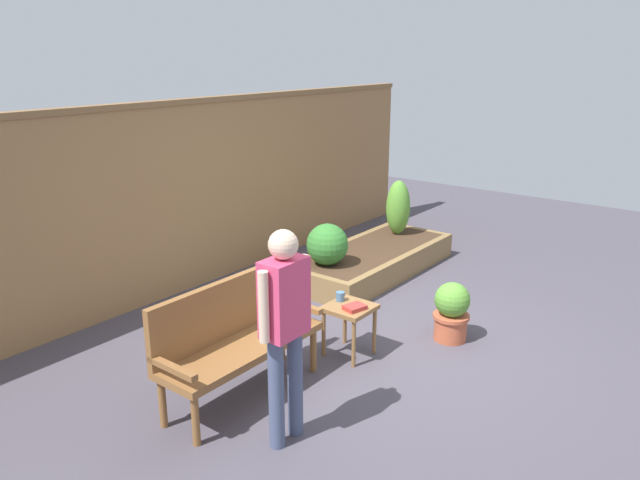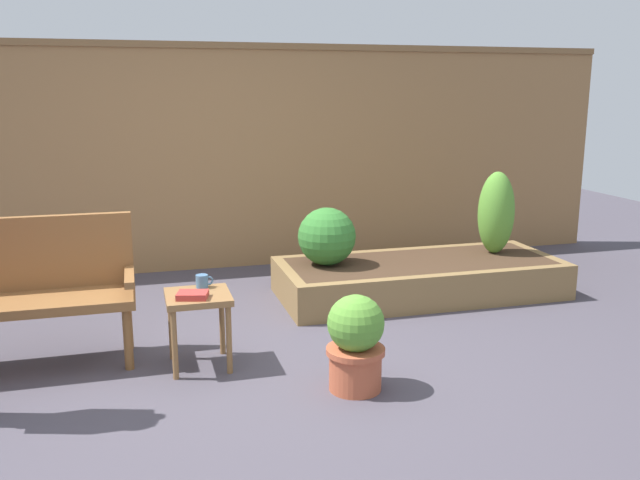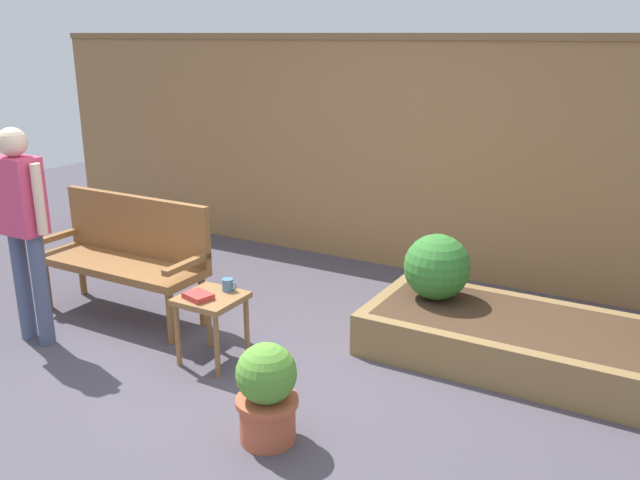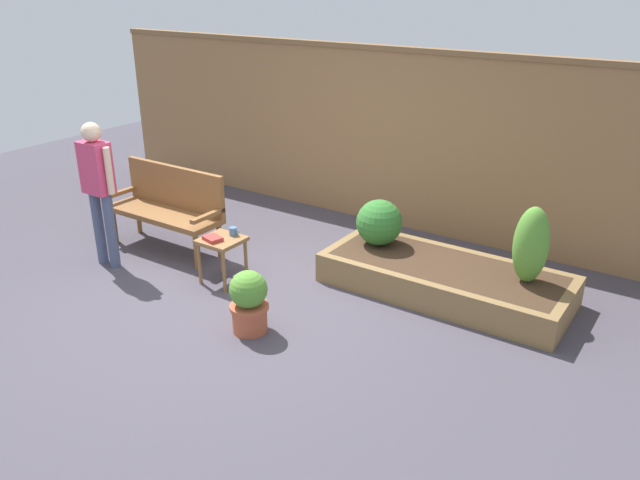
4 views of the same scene
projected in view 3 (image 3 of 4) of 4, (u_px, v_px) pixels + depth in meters
ground_plane at (240, 382)px, 4.31m from camera, size 14.00×14.00×0.00m
fence_back at (403, 154)px, 6.15m from camera, size 8.40×0.14×2.16m
garden_bench at (128, 248)px, 5.24m from camera, size 1.44×0.48×0.94m
side_table at (211, 307)px, 4.48m from camera, size 0.40×0.40×0.48m
cup_on_table at (228, 285)px, 4.53m from camera, size 0.11×0.08×0.08m
book_on_table at (198, 296)px, 4.40m from camera, size 0.21×0.18×0.04m
potted_boxwood at (267, 392)px, 3.62m from camera, size 0.35×0.35×0.58m
raised_planter_bed at (543, 345)px, 4.48m from camera, size 2.40×1.00×0.30m
shrub_near_bench at (437, 267)px, 4.82m from camera, size 0.48×0.48×0.48m
person_by_bench at (22, 218)px, 4.62m from camera, size 0.47×0.20×1.56m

